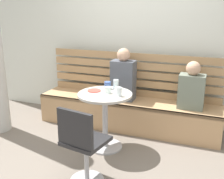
{
  "coord_description": "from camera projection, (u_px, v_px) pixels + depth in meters",
  "views": [
    {
      "loc": [
        1.19,
        -2.54,
        1.79
      ],
      "look_at": [
        -0.03,
        0.66,
        0.75
      ],
      "focal_mm": 44.73,
      "sensor_mm": 36.0,
      "label": 1
    }
  ],
  "objects": [
    {
      "name": "cup_water_clear",
      "position": [
        119.0,
        92.0,
        3.34
      ],
      "size": [
        0.07,
        0.07,
        0.11
      ],
      "primitive_type": "cylinder",
      "color": "white",
      "rests_on": "cafe_table"
    },
    {
      "name": "booth_backrest",
      "position": [
        132.0,
        74.0,
        4.26
      ],
      "size": [
        2.65,
        0.04,
        0.66
      ],
      "color": "#A68157",
      "rests_on": "booth_bench"
    },
    {
      "name": "cafe_table",
      "position": [
        105.0,
        110.0,
        3.52
      ],
      "size": [
        0.68,
        0.68,
        0.74
      ],
      "color": "#ADADB2",
      "rests_on": "ground"
    },
    {
      "name": "booth_bench",
      "position": [
        127.0,
        114.0,
        4.2
      ],
      "size": [
        2.7,
        0.52,
        0.44
      ],
      "color": "tan",
      "rests_on": "ground"
    },
    {
      "name": "cup_glass_tall",
      "position": [
        116.0,
        84.0,
        3.64
      ],
      "size": [
        0.07,
        0.07,
        0.12
      ],
      "primitive_type": "cylinder",
      "color": "silver",
      "rests_on": "cafe_table"
    },
    {
      "name": "cup_mug_blue",
      "position": [
        108.0,
        85.0,
        3.63
      ],
      "size": [
        0.08,
        0.08,
        0.09
      ],
      "primitive_type": "cylinder",
      "color": "#3D5B9E",
      "rests_on": "cafe_table"
    },
    {
      "name": "cup_glass_short",
      "position": [
        108.0,
        90.0,
        3.46
      ],
      "size": [
        0.08,
        0.08,
        0.08
      ],
      "primitive_type": "cylinder",
      "color": "silver",
      "rests_on": "cafe_table"
    },
    {
      "name": "plate_small",
      "position": [
        94.0,
        91.0,
        3.55
      ],
      "size": [
        0.17,
        0.17,
        0.01
      ],
      "primitive_type": "cylinder",
      "color": "#DB4C42",
      "rests_on": "cafe_table"
    },
    {
      "name": "person_child_left",
      "position": [
        192.0,
        88.0,
        3.73
      ],
      "size": [
        0.34,
        0.22,
        0.65
      ],
      "color": "slate",
      "rests_on": "booth_bench"
    },
    {
      "name": "back_wall",
      "position": [
        137.0,
        28.0,
        4.24
      ],
      "size": [
        5.2,
        0.1,
        2.9
      ],
      "primitive_type": "cube",
      "color": "silver",
      "rests_on": "ground"
    },
    {
      "name": "cup_espresso_small",
      "position": [
        117.0,
        89.0,
        3.54
      ],
      "size": [
        0.06,
        0.06,
        0.05
      ],
      "primitive_type": "cylinder",
      "color": "silver",
      "rests_on": "cafe_table"
    },
    {
      "name": "ground",
      "position": [
        94.0,
        168.0,
        3.2
      ],
      "size": [
        8.0,
        8.0,
        0.0
      ],
      "primitive_type": "plane",
      "color": "#70665B"
    },
    {
      "name": "white_chair",
      "position": [
        82.0,
        144.0,
        2.78
      ],
      "size": [
        0.47,
        0.47,
        0.85
      ],
      "color": "#ADADB2",
      "rests_on": "ground"
    },
    {
      "name": "person_adult",
      "position": [
        123.0,
        77.0,
        4.07
      ],
      "size": [
        0.34,
        0.22,
        0.76
      ],
      "color": "#4C515B",
      "rests_on": "booth_bench"
    }
  ]
}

